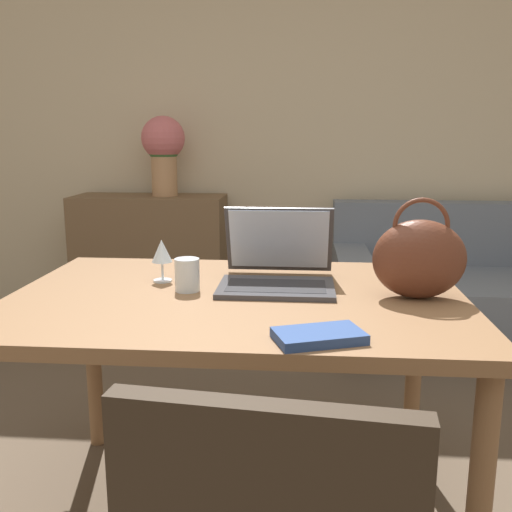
# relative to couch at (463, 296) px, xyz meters

# --- Properties ---
(wall_back) EXTENTS (10.00, 0.06, 2.70)m
(wall_back) POSITION_rel_couch_xyz_m (-1.16, 0.52, 1.07)
(wall_back) COLOR beige
(wall_back) RESTS_ON ground_plane
(dining_table) EXTENTS (1.38, 0.95, 0.77)m
(dining_table) POSITION_rel_couch_xyz_m (-1.18, -1.78, 0.40)
(dining_table) COLOR brown
(dining_table) RESTS_ON ground_plane
(couch) EXTENTS (1.57, 0.92, 0.82)m
(couch) POSITION_rel_couch_xyz_m (0.00, 0.00, 0.00)
(couch) COLOR slate
(couch) RESTS_ON ground_plane
(sideboard) EXTENTS (1.00, 0.40, 0.85)m
(sideboard) POSITION_rel_couch_xyz_m (-2.00, 0.24, 0.15)
(sideboard) COLOR brown
(sideboard) RESTS_ON ground_plane
(laptop) EXTENTS (0.36, 0.36, 0.24)m
(laptop) POSITION_rel_couch_xyz_m (-1.06, -1.64, 0.55)
(laptop) COLOR #38383D
(laptop) RESTS_ON dining_table
(drinking_glass) EXTENTS (0.08, 0.08, 0.10)m
(drinking_glass) POSITION_rel_couch_xyz_m (-1.34, -1.75, 0.54)
(drinking_glass) COLOR silver
(drinking_glass) RESTS_ON dining_table
(wine_glass) EXTENTS (0.07, 0.07, 0.14)m
(wine_glass) POSITION_rel_couch_xyz_m (-1.44, -1.64, 0.58)
(wine_glass) COLOR silver
(wine_glass) RESTS_ON dining_table
(handbag) EXTENTS (0.27, 0.14, 0.30)m
(handbag) POSITION_rel_couch_xyz_m (-0.64, -1.78, 0.61)
(handbag) COLOR #592D1E
(handbag) RESTS_ON dining_table
(flower_vase) EXTENTS (0.28, 0.28, 0.51)m
(flower_vase) POSITION_rel_couch_xyz_m (-1.90, 0.26, 0.89)
(flower_vase) COLOR tan
(flower_vase) RESTS_ON sideboard
(book) EXTENTS (0.23, 0.18, 0.02)m
(book) POSITION_rel_couch_xyz_m (-0.94, -2.16, 0.50)
(book) COLOR navy
(book) RESTS_ON dining_table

